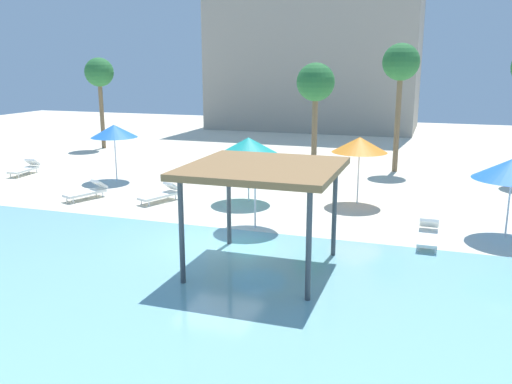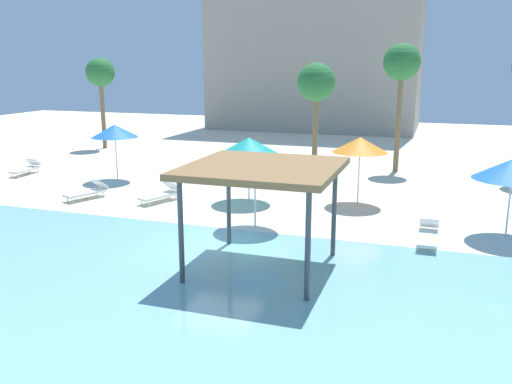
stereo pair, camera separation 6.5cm
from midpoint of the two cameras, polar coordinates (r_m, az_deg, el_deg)
ground_plane at (r=17.42m, az=-3.93°, el=-5.46°), size 80.00×80.00×0.00m
lagoon_water at (r=13.09m, az=-12.99°, el=-12.32°), size 44.00×13.50×0.04m
shade_pavilion at (r=14.53m, az=0.86°, el=2.13°), size 4.03×4.03×2.98m
beach_umbrella_blue_1 at (r=27.15m, az=-14.62°, el=6.25°), size 2.24×2.24×2.75m
beach_umbrella_teal_2 at (r=22.16m, az=-0.68°, el=4.93°), size 2.42×2.42×2.69m
beach_umbrella_blue_4 at (r=18.39m, az=0.01°, el=3.03°), size 2.21×2.21×2.62m
beach_umbrella_orange_6 at (r=22.12m, az=11.00°, el=4.91°), size 2.23×2.23×2.76m
lounge_chair_0 at (r=22.89m, az=-9.81°, el=-0.16°), size 1.24×1.99×0.74m
lounge_chair_1 at (r=30.54m, az=-23.00°, el=2.35°), size 0.71×1.93×0.74m
lounge_chair_2 at (r=24.12m, az=-17.16°, el=0.12°), size 1.23×1.99×0.74m
lounge_chair_3 at (r=18.05m, az=17.80°, el=-4.31°), size 0.62×1.90×0.74m
palm_tree_0 at (r=29.32m, az=15.18°, el=12.77°), size 1.90×1.90×6.65m
palm_tree_1 at (r=38.00m, az=-16.05°, el=11.85°), size 1.90×1.90×6.02m
palm_tree_3 at (r=27.43m, az=6.45°, el=11.21°), size 1.90×1.90×5.68m
hotel_block_0 at (r=49.55m, az=6.63°, el=16.94°), size 17.61×9.95×17.51m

